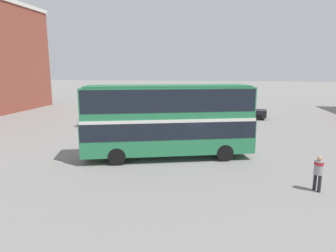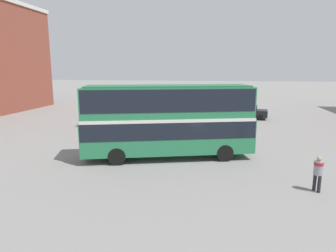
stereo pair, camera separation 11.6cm
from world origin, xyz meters
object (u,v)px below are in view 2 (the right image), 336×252
(pedestrian_foreground, at_px, (318,170))
(parked_car_kerb_far, at_px, (248,112))
(double_decker_bus, at_px, (168,117))
(parked_car_kerb_near, at_px, (103,119))

(pedestrian_foreground, height_order, parked_car_kerb_far, pedestrian_foreground)
(double_decker_bus, height_order, parked_car_kerb_far, double_decker_bus)
(parked_car_kerb_near, bearing_deg, parked_car_kerb_far, -158.84)
(pedestrian_foreground, height_order, parked_car_kerb_near, pedestrian_foreground)
(double_decker_bus, relative_size, parked_car_kerb_far, 2.56)
(double_decker_bus, xyz_separation_m, parked_car_kerb_near, (-8.31, 9.82, -1.97))
(pedestrian_foreground, xyz_separation_m, parked_car_kerb_far, (-1.19, 20.94, -0.26))
(pedestrian_foreground, relative_size, parked_car_kerb_near, 0.38)
(double_decker_bus, distance_m, parked_car_kerb_near, 13.02)
(pedestrian_foreground, bearing_deg, parked_car_kerb_near, -73.10)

